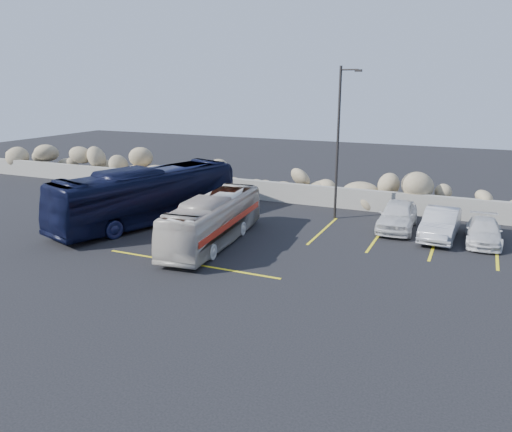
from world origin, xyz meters
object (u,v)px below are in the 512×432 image
at_px(lamppost, 339,139).
at_px(vintage_bus, 213,220).
at_px(car_a, 398,215).
at_px(car_b, 440,224).
at_px(tour_coach, 147,196).
at_px(car_c, 484,231).

height_order(lamppost, vintage_bus, lamppost).
bearing_deg(car_a, vintage_bus, -143.49).
bearing_deg(vintage_bus, car_b, 22.96).
bearing_deg(car_b, vintage_bus, -148.55).
height_order(vintage_bus, car_b, vintage_bus).
height_order(lamppost, tour_coach, lamppost).
height_order(vintage_bus, car_c, vintage_bus).
relative_size(tour_coach, car_b, 2.48).
xyz_separation_m(lamppost, car_c, (7.36, -1.35, -3.75)).
distance_m(car_b, car_c, 1.91).
xyz_separation_m(lamppost, car_b, (5.46, -1.39, -3.59)).
distance_m(car_a, car_c, 4.04).
bearing_deg(tour_coach, car_c, 29.84).
bearing_deg(car_c, vintage_bus, -157.32).
relative_size(vintage_bus, car_c, 2.13).
xyz_separation_m(car_b, car_c, (1.90, 0.04, -0.16)).
xyz_separation_m(lamppost, vintage_bus, (-3.98, -6.51, -3.19)).
xyz_separation_m(vintage_bus, car_a, (7.35, 5.76, -0.38)).
distance_m(vintage_bus, tour_coach, 5.10).
xyz_separation_m(vintage_bus, tour_coach, (-4.83, 1.61, 0.36)).
height_order(car_a, car_b, car_a).
xyz_separation_m(car_a, car_b, (2.09, -0.64, -0.03)).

